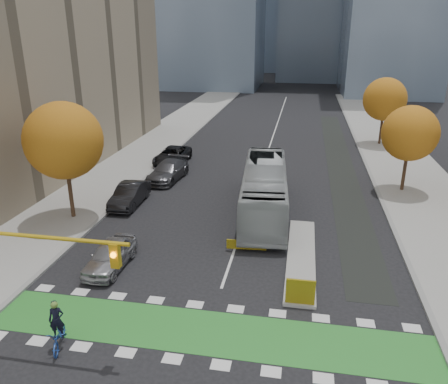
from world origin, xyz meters
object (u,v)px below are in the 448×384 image
at_px(tree_east_near, 410,133).
at_px(parked_car_c, 168,171).
at_px(parked_car_b, 130,195).
at_px(bus, 264,190).
at_px(traffic_signal_west, 0,257).
at_px(hazard_board, 300,292).
at_px(tree_east_far, 385,99).
at_px(tree_west, 64,141).
at_px(parked_car_d, 172,156).
at_px(parked_car_a, 110,255).
at_px(cyclist, 58,332).

relative_size(tree_east_near, parked_car_c, 1.24).
bearing_deg(parked_car_b, bus, 1.03).
height_order(tree_east_near, traffic_signal_west, tree_east_near).
height_order(hazard_board, tree_east_far, tree_east_far).
distance_m(hazard_board, tree_west, 18.44).
height_order(hazard_board, parked_car_c, parked_car_c).
distance_m(hazard_board, parked_car_c, 20.87).
bearing_deg(parked_car_d, parked_car_a, -81.02).
distance_m(traffic_signal_west, parked_car_c, 22.09).
distance_m(tree_west, tree_east_near, 26.01).
height_order(cyclist, parked_car_d, cyclist).
bearing_deg(parked_car_b, tree_west, -134.54).
bearing_deg(tree_west, bus, 14.47).
distance_m(tree_east_far, cyclist, 42.92).
bearing_deg(parked_car_c, tree_east_near, 7.94).
xyz_separation_m(bus, parked_car_c, (-9.08, 5.94, -0.96)).
height_order(traffic_signal_west, parked_car_a, traffic_signal_west).
bearing_deg(parked_car_d, parked_car_c, -75.51).
relative_size(cyclist, bus, 0.17).
distance_m(hazard_board, parked_car_b, 16.97).
relative_size(parked_car_c, parked_car_d, 0.99).
height_order(tree_east_near, cyclist, tree_east_near).
relative_size(parked_car_b, parked_car_d, 0.86).
bearing_deg(hazard_board, tree_east_near, 65.80).
distance_m(tree_east_near, parked_car_c, 20.31).
bearing_deg(hazard_board, cyclist, -154.35).
relative_size(tree_east_near, cyclist, 3.20).
bearing_deg(parked_car_a, parked_car_d, 97.75).
bearing_deg(tree_east_far, traffic_signal_west, -117.95).
bearing_deg(tree_east_far, hazard_board, -104.12).
relative_size(tree_east_far, parked_car_b, 1.54).
relative_size(tree_west, cyclist, 3.72).
bearing_deg(parked_car_d, parked_car_b, -88.03).
bearing_deg(bus, tree_east_far, 59.12).
bearing_deg(parked_car_d, cyclist, -81.36).
relative_size(tree_west, parked_car_c, 1.44).
height_order(hazard_board, cyclist, cyclist).
bearing_deg(traffic_signal_west, cyclist, -0.59).
bearing_deg(tree_east_near, parked_car_d, 168.31).
bearing_deg(parked_car_a, traffic_signal_west, -101.60).
relative_size(parked_car_b, parked_car_c, 0.87).
height_order(tree_east_far, parked_car_b, tree_east_far).
distance_m(bus, parked_car_c, 10.90).
bearing_deg(traffic_signal_west, hazard_board, 21.55).
distance_m(hazard_board, bus, 11.59).
relative_size(tree_west, parked_car_a, 1.85).
bearing_deg(tree_west, parked_car_c, 66.26).
relative_size(tree_west, parked_car_b, 1.66).
bearing_deg(hazard_board, parked_car_a, 170.15).
height_order(cyclist, parked_car_a, cyclist).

